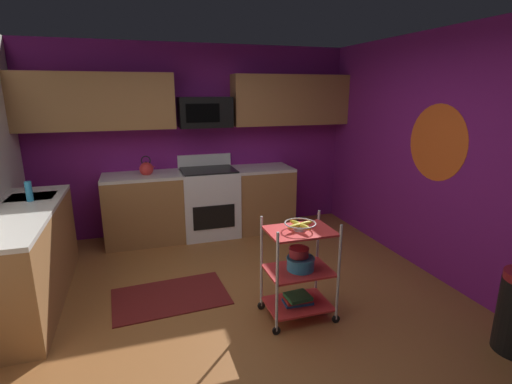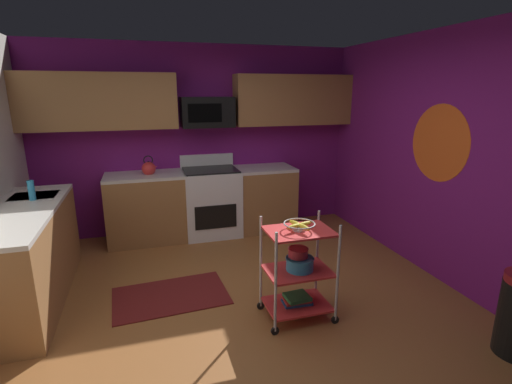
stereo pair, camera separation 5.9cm
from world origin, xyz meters
TOP-DOWN VIEW (x-y plane):
  - floor at (0.00, 0.00)m, footprint 4.40×4.80m
  - wall_back at (0.00, 2.43)m, footprint 4.52×0.06m
  - wall_right at (2.23, 0.00)m, footprint 0.06×4.80m
  - wall_flower_decal at (2.20, 0.26)m, footprint 0.00×0.81m
  - counter_run at (-0.83, 1.55)m, footprint 3.49×2.54m
  - oven_range at (0.10, 2.10)m, footprint 0.76×0.65m
  - upper_cabinets at (-0.02, 2.23)m, footprint 4.40×0.33m
  - microwave at (0.10, 2.21)m, footprint 0.70×0.39m
  - rolling_cart at (0.46, -0.18)m, footprint 0.63×0.43m
  - fruit_bowl at (0.46, -0.18)m, footprint 0.27×0.27m
  - mixing_bowl_large at (0.47, -0.18)m, footprint 0.25×0.25m
  - mixing_bowl_small at (0.46, -0.16)m, footprint 0.18×0.18m
  - book_stack at (0.46, -0.18)m, footprint 0.27×0.20m
  - kettle at (-0.72, 2.10)m, footprint 0.21×0.18m
  - dish_soap_bottle at (-1.87, 1.16)m, footprint 0.06×0.06m
  - floor_rug at (-0.61, 0.50)m, footprint 1.14×0.76m

SIDE VIEW (x-z plane):
  - floor at x=0.00m, z-range -0.04..0.00m
  - floor_rug at x=-0.61m, z-range 0.00..0.01m
  - book_stack at x=0.46m, z-range 0.13..0.21m
  - rolling_cart at x=0.46m, z-range 0.00..0.91m
  - counter_run at x=-0.83m, z-range 0.00..0.92m
  - oven_range at x=0.10m, z-range -0.07..1.03m
  - mixing_bowl_large at x=0.47m, z-range 0.46..0.58m
  - mixing_bowl_small at x=0.46m, z-range 0.58..0.66m
  - fruit_bowl at x=0.46m, z-range 0.84..0.91m
  - kettle at x=-0.72m, z-range 0.86..1.13m
  - dish_soap_bottle at x=-1.87m, z-range 0.92..1.12m
  - wall_back at x=0.00m, z-range 0.00..2.60m
  - wall_right at x=2.23m, z-range 0.00..2.60m
  - wall_flower_decal at x=2.20m, z-range 1.05..1.85m
  - microwave at x=0.10m, z-range 1.50..1.90m
  - upper_cabinets at x=-0.02m, z-range 1.50..2.20m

